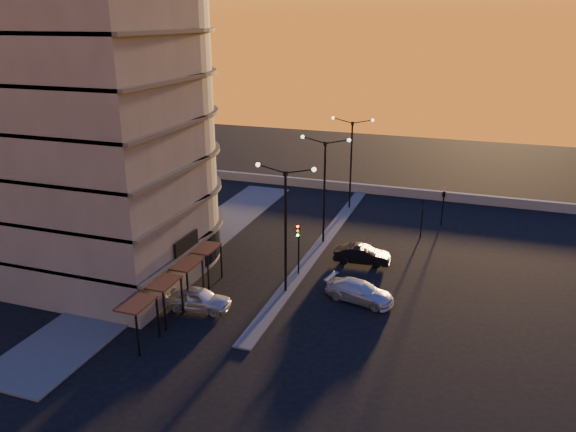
# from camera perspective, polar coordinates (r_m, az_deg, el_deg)

# --- Properties ---
(ground) EXTENTS (120.00, 120.00, 0.00)m
(ground) POSITION_cam_1_polar(r_m,az_deg,el_deg) (41.21, -0.24, -7.69)
(ground) COLOR black
(ground) RESTS_ON ground
(sidewalk_west) EXTENTS (5.00, 40.00, 0.12)m
(sidewalk_west) POSITION_cam_1_polar(r_m,az_deg,el_deg) (48.53, -10.43, -3.59)
(sidewalk_west) COLOR #4C4C4A
(sidewalk_west) RESTS_ON ground
(median) EXTENTS (1.20, 36.00, 0.12)m
(median) POSITION_cam_1_polar(r_m,az_deg,el_deg) (49.87, 3.59, -2.64)
(median) COLOR #4C4C4A
(median) RESTS_ON ground
(parapet) EXTENTS (44.00, 0.50, 1.00)m
(parapet) POSITION_cam_1_polar(r_m,az_deg,el_deg) (64.09, 9.24, 2.64)
(parapet) COLOR slate
(parapet) RESTS_ON ground
(building) EXTENTS (14.35, 17.08, 25.00)m
(building) POSITION_cam_1_polar(r_m,az_deg,el_deg) (43.95, -17.98, 9.51)
(building) COLOR #615D55
(building) RESTS_ON ground
(streetlamp_near) EXTENTS (4.32, 0.32, 9.51)m
(streetlamp_near) POSITION_cam_1_polar(r_m,az_deg,el_deg) (38.97, -0.25, -0.36)
(streetlamp_near) COLOR black
(streetlamp_near) RESTS_ON ground
(streetlamp_mid) EXTENTS (4.32, 0.32, 9.51)m
(streetlamp_mid) POSITION_cam_1_polar(r_m,az_deg,el_deg) (48.06, 3.73, 3.48)
(streetlamp_mid) COLOR black
(streetlamp_mid) RESTS_ON ground
(streetlamp_far) EXTENTS (4.32, 0.32, 9.51)m
(streetlamp_far) POSITION_cam_1_polar(r_m,az_deg,el_deg) (57.45, 6.44, 6.07)
(streetlamp_far) COLOR black
(streetlamp_far) RESTS_ON ground
(traffic_light_main) EXTENTS (0.28, 0.44, 4.25)m
(traffic_light_main) POSITION_cam_1_polar(r_m,az_deg,el_deg) (42.48, 1.05, -2.54)
(traffic_light_main) COLOR black
(traffic_light_main) RESTS_ON ground
(signal_east_a) EXTENTS (0.13, 0.16, 3.60)m
(signal_east_a) POSITION_cam_1_polar(r_m,az_deg,el_deg) (51.59, 13.44, -0.17)
(signal_east_a) COLOR black
(signal_east_a) RESTS_ON ground
(signal_east_b) EXTENTS (0.42, 1.99, 3.60)m
(signal_east_b) POSITION_cam_1_polar(r_m,az_deg,el_deg) (54.93, 15.56, 2.13)
(signal_east_b) COLOR black
(signal_east_b) RESTS_ON ground
(car_hatchback) EXTENTS (4.72, 2.28, 1.55)m
(car_hatchback) POSITION_cam_1_polar(r_m,az_deg,el_deg) (39.09, -9.18, -8.29)
(car_hatchback) COLOR silver
(car_hatchback) RESTS_ON ground
(car_sedan) EXTENTS (4.60, 1.93, 1.48)m
(car_sedan) POSITION_cam_1_polar(r_m,az_deg,el_deg) (45.87, 7.52, -3.90)
(car_sedan) COLOR black
(car_sedan) RESTS_ON ground
(car_wagon) EXTENTS (5.24, 3.06, 1.43)m
(car_wagon) POSITION_cam_1_polar(r_m,az_deg,el_deg) (39.99, 7.30, -7.62)
(car_wagon) COLOR silver
(car_wagon) RESTS_ON ground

